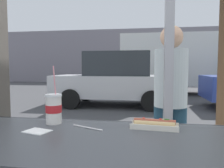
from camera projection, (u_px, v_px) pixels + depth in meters
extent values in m
plane|color=#424244|center=(151.00, 100.00, 9.17)|extent=(60.00, 60.00, 0.00)
cube|color=#B2ADA3|center=(156.00, 167.00, 2.87)|extent=(16.00, 2.80, 0.10)
cube|color=#2A2C30|center=(168.00, 125.00, 1.25)|extent=(2.18, 0.02, 0.02)
cube|color=#9E9EA3|center=(170.00, 12.00, 1.26)|extent=(0.05, 0.08, 1.25)
cube|color=gray|center=(150.00, 56.00, 19.45)|extent=(28.00, 1.20, 4.63)
cylinder|color=silver|center=(54.00, 110.00, 1.25)|extent=(0.09, 0.09, 0.15)
cylinder|color=red|center=(54.00, 109.00, 1.25)|extent=(0.09, 0.09, 0.04)
cylinder|color=black|center=(53.00, 97.00, 1.25)|extent=(0.08, 0.08, 0.01)
cylinder|color=white|center=(53.00, 95.00, 1.24)|extent=(0.09, 0.09, 0.01)
cylinder|color=pink|center=(55.00, 84.00, 1.23)|extent=(0.01, 0.03, 0.20)
cube|color=silver|center=(154.00, 128.00, 1.15)|extent=(0.25, 0.10, 0.01)
cube|color=silver|center=(154.00, 128.00, 1.11)|extent=(0.24, 0.03, 0.03)
cube|color=silver|center=(155.00, 124.00, 1.18)|extent=(0.24, 0.03, 0.03)
cylinder|color=#DBB77A|center=(154.00, 124.00, 1.14)|extent=(0.21, 0.06, 0.04)
cylinder|color=#9E4733|center=(154.00, 121.00, 1.14)|extent=(0.21, 0.05, 0.03)
cube|color=#337A2D|center=(165.00, 120.00, 1.13)|extent=(0.01, 0.01, 0.01)
cube|color=#337A2D|center=(168.00, 120.00, 1.13)|extent=(0.01, 0.01, 0.01)
cube|color=beige|center=(163.00, 120.00, 1.13)|extent=(0.02, 0.01, 0.01)
cube|color=red|center=(144.00, 118.00, 1.16)|extent=(0.01, 0.01, 0.01)
cube|color=red|center=(161.00, 119.00, 1.13)|extent=(0.01, 0.01, 0.01)
cylinder|color=white|center=(87.00, 128.00, 1.15)|extent=(0.18, 0.08, 0.01)
cube|color=white|center=(37.00, 131.00, 1.09)|extent=(0.14, 0.12, 0.00)
cube|color=#BCBCC1|center=(114.00, 86.00, 7.80)|extent=(4.13, 1.82, 0.73)
cube|color=#282D33|center=(118.00, 64.00, 7.72)|extent=(2.15, 1.60, 0.80)
cylinder|color=black|center=(151.00, 94.00, 8.52)|extent=(0.64, 0.18, 0.64)
cylinder|color=black|center=(151.00, 101.00, 6.73)|extent=(0.64, 0.18, 0.64)
cylinder|color=black|center=(86.00, 93.00, 8.93)|extent=(0.64, 0.18, 0.64)
cylinder|color=black|center=(70.00, 99.00, 7.14)|extent=(0.64, 0.18, 0.64)
cylinder|color=black|center=(221.00, 95.00, 8.14)|extent=(0.64, 0.18, 0.64)
cube|color=silver|center=(175.00, 60.00, 11.28)|extent=(5.33, 2.20, 2.49)
cylinder|color=black|center=(154.00, 83.00, 12.61)|extent=(0.90, 0.24, 0.90)
cylinder|color=black|center=(155.00, 86.00, 10.45)|extent=(0.90, 0.24, 0.90)
cylinder|color=navy|center=(160.00, 147.00, 2.26)|extent=(0.14, 0.14, 0.84)
cylinder|color=navy|center=(179.00, 148.00, 2.23)|extent=(0.14, 0.14, 0.84)
cylinder|color=#AEBBBF|center=(171.00, 78.00, 2.20)|extent=(0.32, 0.32, 0.56)
sphere|color=tan|center=(172.00, 37.00, 2.17)|extent=(0.22, 0.22, 0.22)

